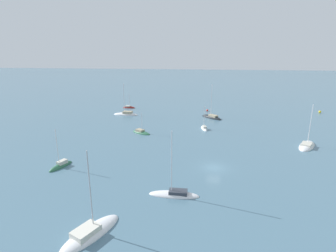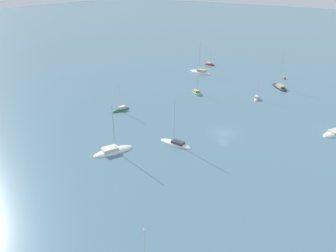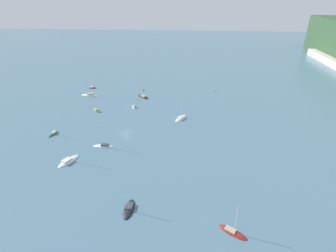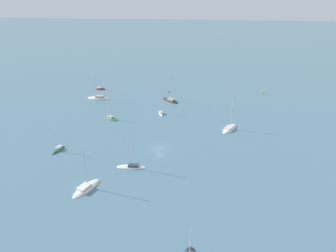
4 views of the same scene
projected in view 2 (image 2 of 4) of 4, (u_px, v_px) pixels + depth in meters
ground_plane at (224, 133)px, 76.42m from camera, size 600.00×600.00×0.00m
sailboat_1 at (121, 110)px, 88.56m from camera, size 5.64×2.97×8.31m
sailboat_2 at (256, 98)px, 96.55m from camera, size 5.00×2.49×7.37m
sailboat_4 at (209, 65)px, 130.84m from camera, size 1.87×5.06×6.39m
sailboat_5 at (113, 151)px, 68.50m from camera, size 9.18×6.34×11.31m
sailboat_7 at (200, 72)px, 121.06m from camera, size 3.37×8.96×11.73m
sailboat_8 at (197, 93)px, 100.73m from camera, size 4.79×6.22×6.33m
sailboat_9 at (176, 144)px, 71.49m from camera, size 2.26×7.77×10.85m
sailboat_10 at (279, 88)px, 105.44m from camera, size 7.41×7.57×12.13m
mooring_buoy_0 at (285, 78)px, 113.71m from camera, size 0.72×0.72×0.72m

